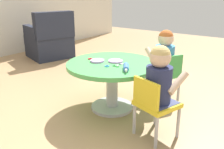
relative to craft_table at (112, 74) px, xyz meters
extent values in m
plane|color=tan|center=(0.00, 0.00, -0.39)|extent=(10.00, 10.00, 0.00)
cylinder|color=silver|center=(0.00, 0.00, -0.37)|extent=(0.44, 0.44, 0.03)
cylinder|color=silver|center=(0.00, 0.00, -0.16)|extent=(0.12, 0.12, 0.46)
cylinder|color=#4CB259|center=(0.00, 0.00, 0.10)|extent=(0.91, 0.91, 0.04)
cylinder|color=#B7B7BC|center=(-0.11, -0.77, -0.25)|extent=(0.03, 0.03, 0.28)
cylinder|color=#B7B7BC|center=(-0.03, -0.52, -0.25)|extent=(0.03, 0.03, 0.28)
cylinder|color=#B7B7BC|center=(-0.36, -0.69, -0.25)|extent=(0.03, 0.03, 0.28)
cylinder|color=#B7B7BC|center=(-0.28, -0.44, -0.25)|extent=(0.03, 0.03, 0.28)
cube|color=yellow|center=(-0.19, -0.61, -0.09)|extent=(0.38, 0.38, 0.04)
cube|color=yellow|center=(-0.32, -0.56, 0.04)|extent=(0.11, 0.26, 0.22)
cube|color=#3F4772|center=(-0.19, -0.61, -0.09)|extent=(0.35, 0.33, 0.04)
cylinder|color=navy|center=(-0.19, -0.61, 0.08)|extent=(0.21, 0.21, 0.30)
sphere|color=beige|center=(-0.19, -0.61, 0.31)|extent=(0.17, 0.17, 0.17)
sphere|color=tan|center=(-0.19, -0.61, 0.32)|extent=(0.16, 0.16, 0.16)
cylinder|color=beige|center=(-0.13, -0.74, 0.11)|extent=(0.22, 0.12, 0.17)
cylinder|color=beige|center=(-0.07, -0.53, 0.11)|extent=(0.22, 0.12, 0.17)
cylinder|color=#B7B7BC|center=(0.73, -0.26, -0.25)|extent=(0.03, 0.03, 0.28)
cylinder|color=#B7B7BC|center=(0.50, -0.14, -0.25)|extent=(0.03, 0.03, 0.28)
cylinder|color=#B7B7BC|center=(0.60, -0.49, -0.25)|extent=(0.03, 0.03, 0.28)
cylinder|color=#B7B7BC|center=(0.38, -0.36, -0.25)|extent=(0.03, 0.03, 0.28)
cube|color=green|center=(0.55, -0.31, -0.09)|extent=(0.41, 0.41, 0.04)
cube|color=green|center=(0.49, -0.43, 0.04)|extent=(0.25, 0.15, 0.22)
cube|color=#3F4772|center=(0.55, -0.31, -0.09)|extent=(0.36, 0.37, 0.04)
cylinder|color=#3F8CCC|center=(0.55, -0.31, 0.08)|extent=(0.21, 0.21, 0.30)
sphere|color=beige|center=(0.55, -0.31, 0.31)|extent=(0.17, 0.17, 0.17)
sphere|color=#B25926|center=(0.55, -0.31, 0.32)|extent=(0.16, 0.16, 0.16)
cylinder|color=beige|center=(0.70, -0.28, 0.11)|extent=(0.15, 0.21, 0.17)
cylinder|color=beige|center=(0.51, -0.17, 0.11)|extent=(0.15, 0.21, 0.17)
cube|color=#232838|center=(1.02, 2.20, -0.19)|extent=(0.87, 0.87, 0.40)
cube|color=#232838|center=(0.94, 1.92, 0.24)|extent=(0.72, 0.35, 0.45)
cube|color=#232838|center=(1.31, 2.11, 0.11)|extent=(0.29, 0.60, 0.20)
cube|color=#232838|center=(0.73, 2.29, 0.11)|extent=(0.29, 0.60, 0.20)
cylinder|color=#3F72CC|center=(-0.11, -0.24, 0.14)|extent=(0.14, 0.12, 0.05)
cylinder|color=white|center=(-0.04, -0.19, 0.14)|extent=(0.05, 0.04, 0.02)
cylinder|color=white|center=(-0.19, -0.29, 0.14)|extent=(0.05, 0.04, 0.02)
cube|color=silver|center=(-0.02, -0.11, 0.12)|extent=(0.11, 0.03, 0.01)
cube|color=silver|center=(-0.02, -0.11, 0.12)|extent=(0.11, 0.04, 0.01)
torus|color=green|center=(-0.08, -0.12, 0.12)|extent=(0.04, 0.04, 0.01)
torus|color=green|center=(-0.08, -0.09, 0.12)|extent=(0.04, 0.04, 0.01)
cylinder|color=#CC99E5|center=(-0.06, 0.14, 0.13)|extent=(0.14, 0.14, 0.02)
cylinder|color=#CC99E5|center=(0.05, -0.01, 0.12)|extent=(0.15, 0.15, 0.02)
torus|color=red|center=(-0.03, 0.26, 0.12)|extent=(0.05, 0.05, 0.01)
torus|color=#3F99D8|center=(-0.14, -0.04, 0.12)|extent=(0.05, 0.05, 0.01)
camera|label=1|loc=(-1.88, -1.38, 0.80)|focal=38.96mm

